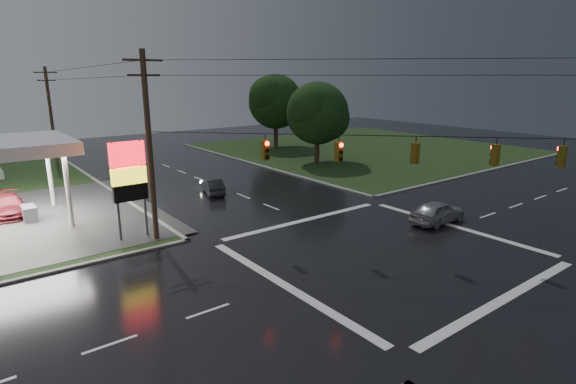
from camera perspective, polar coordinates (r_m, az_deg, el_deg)
ground at (r=26.07m, az=12.05°, el=-7.33°), size 120.00×120.00×0.00m
grass_ne at (r=61.69m, az=9.69°, el=5.47°), size 36.00×36.00×0.08m
pylon_sign at (r=27.83m, az=-19.57°, el=2.18°), size 2.00×0.35×6.00m
utility_pole_nw at (r=26.92m, az=-17.19°, el=5.68°), size 2.20×0.32×11.00m
utility_pole_n at (r=54.46m, az=-27.87°, el=8.58°), size 2.20×0.32×10.50m
traffic_signals at (r=24.44m, az=12.91°, el=6.92°), size 26.87×26.87×1.47m
tree_ne_near at (r=49.97m, az=3.88°, el=9.93°), size 7.99×6.80×8.98m
tree_ne_far at (r=61.18m, az=-1.47°, el=11.38°), size 8.46×7.20×9.80m
car_north at (r=37.92m, az=-9.52°, el=0.73°), size 2.39×4.09×1.27m
car_crossing at (r=31.64m, az=18.45°, el=-2.41°), size 4.43×1.86×1.50m
car_pump at (r=37.13m, az=-32.05°, el=-1.48°), size 2.23×5.12×1.47m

